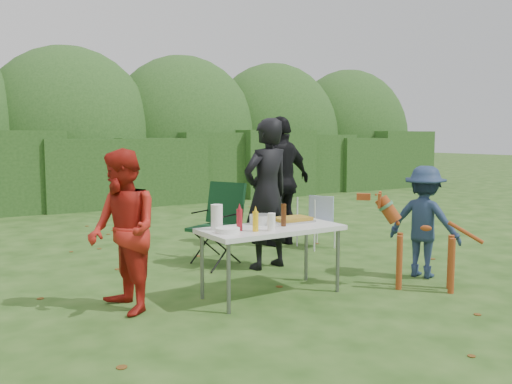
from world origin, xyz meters
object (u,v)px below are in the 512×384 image
folding_table (271,232)px  lawn_chair (316,222)px  person_black_puffy (282,181)px  beer_bottle (284,215)px  child (424,222)px  paper_towel_roll (217,217)px  person_cook (267,194)px  person_red_jacket (123,231)px  mustard_bottle (255,221)px  dog (426,243)px  ketchup_bottle (239,220)px  camping_chair (215,223)px

folding_table → lawn_chair: (1.96, 1.70, -0.30)m
person_black_puffy → beer_bottle: bearing=43.8°
child → paper_towel_roll: bearing=58.0°
folding_table → person_cook: person_cook is taller
person_cook → paper_towel_roll: bearing=29.1°
beer_bottle → folding_table: bearing=164.2°
beer_bottle → paper_towel_roll: 0.73m
person_cook → paper_towel_roll: person_cook is taller
person_red_jacket → mustard_bottle: bearing=66.2°
paper_towel_roll → beer_bottle: bearing=-14.8°
folding_table → dog: (1.57, -0.71, -0.17)m
child → lawn_chair: bearing=-20.6°
dog → person_cook: bearing=-13.3°
person_black_puffy → lawn_chair: person_black_puffy is taller
person_red_jacket → ketchup_bottle: size_ratio=7.18×
mustard_bottle → beer_bottle: (0.42, 0.10, 0.02)m
mustard_bottle → child: bearing=-4.9°
camping_chair → paper_towel_roll: 1.65m
lawn_chair → person_black_puffy: bearing=-80.6°
child → dog: bearing=110.8°
child → person_black_puffy: bearing=-13.2°
camping_chair → dog: bearing=95.6°
person_cook → beer_bottle: 1.19m
folding_table → dog: size_ratio=1.37×
ketchup_bottle → folding_table: bearing=2.2°
child → beer_bottle: size_ratio=5.58×
folding_table → paper_towel_roll: size_ratio=5.77×
person_cook → dog: person_cook is taller
dog → camping_chair: camping_chair is taller
dog → paper_towel_roll: 2.34m
folding_table → child: 2.02m
person_red_jacket → dog: 3.25m
lawn_chair → beer_bottle: 2.57m
child → lawn_chair: 2.05m
dog → ketchup_bottle: (-1.97, 0.70, 0.33)m
person_black_puffy → dog: person_black_puffy is taller
person_red_jacket → person_black_puffy: (3.13, 1.84, 0.21)m
folding_table → ketchup_bottle: size_ratio=6.82×
ketchup_bottle → person_red_jacket: bearing=163.7°
dog → folding_table: bearing=23.9°
person_black_puffy → camping_chair: (-1.46, -0.56, -0.46)m
person_black_puffy → dog: bearing=77.1°
ketchup_bottle → mustard_bottle: bearing=-47.5°
person_cook → mustard_bottle: size_ratio=9.59×
person_red_jacket → child: 3.55m
mustard_bottle → beer_bottle: 0.43m
folding_table → person_black_puffy: 2.71m
dog → mustard_bottle: (-1.86, 0.57, 0.32)m
folding_table → person_red_jacket: person_red_jacket is taller
person_black_puffy → paper_towel_roll: (-2.20, -2.00, -0.13)m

